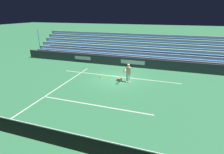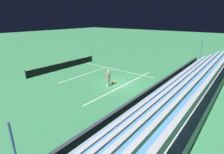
{
  "view_description": "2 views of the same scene",
  "coord_description": "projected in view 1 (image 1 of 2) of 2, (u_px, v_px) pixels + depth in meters",
  "views": [
    {
      "loc": [
        -4.53,
        15.27,
        6.06
      ],
      "look_at": [
        -0.0,
        1.47,
        0.66
      ],
      "focal_mm": 28.0,
      "sensor_mm": 36.0,
      "label": 1
    },
    {
      "loc": [
        -14.46,
        -10.22,
        6.87
      ],
      "look_at": [
        -1.22,
        0.2,
        1.09
      ],
      "focal_mm": 28.0,
      "sensor_mm": 36.0,
      "label": 2
    }
  ],
  "objects": [
    {
      "name": "ground_plane",
      "position": [
        117.0,
        78.0,
        17.03
      ],
      "size": [
        160.0,
        160.0,
        0.0
      ],
      "primitive_type": "plane",
      "color": "#337A4C"
    },
    {
      "name": "tennis_ball_on_baseline",
      "position": [
        111.0,
        80.0,
        16.6
      ],
      "size": [
        0.07,
        0.07,
        0.07
      ],
      "primitive_type": "sphere",
      "color": "#CCE533",
      "rests_on": "ground"
    },
    {
      "name": "tennis_player",
      "position": [
        128.0,
        73.0,
        15.77
      ],
      "size": [
        0.58,
        0.99,
        1.71
      ],
      "color": "silver",
      "rests_on": "ground"
    },
    {
      "name": "back_wall_sponsor_board",
      "position": [
        127.0,
        62.0,
        20.58
      ],
      "size": [
        27.83,
        0.25,
        1.1
      ],
      "color": "#2D333D",
      "rests_on": "ground"
    },
    {
      "name": "tennis_net",
      "position": [
        58.0,
        138.0,
        8.24
      ],
      "size": [
        11.09,
        0.09,
        1.07
      ],
      "color": "#33383D",
      "rests_on": "ground"
    },
    {
      "name": "water_bottle",
      "position": [
        100.0,
        77.0,
        17.09
      ],
      "size": [
        0.07,
        0.07,
        0.22
      ],
      "primitive_type": "cylinder",
      "color": "yellow",
      "rests_on": "ground"
    },
    {
      "name": "tennis_ball_near_player",
      "position": [
        75.0,
        79.0,
        16.74
      ],
      "size": [
        0.07,
        0.07,
        0.07
      ],
      "primitive_type": "sphere",
      "color": "#CCE533",
      "rests_on": "ground"
    },
    {
      "name": "bleacher_stand",
      "position": [
        132.0,
        55.0,
        22.83
      ],
      "size": [
        26.44,
        4.0,
        3.85
      ],
      "color": "#9EA3A8",
      "rests_on": "ground"
    },
    {
      "name": "tennis_ball_far_right",
      "position": [
        108.0,
        77.0,
        17.39
      ],
      "size": [
        0.07,
        0.07,
        0.07
      ],
      "primitive_type": "sphere",
      "color": "#CCE533",
      "rests_on": "ground"
    },
    {
      "name": "tennis_ball_toward_net",
      "position": [
        107.0,
        99.0,
        12.85
      ],
      "size": [
        0.07,
        0.07,
        0.07
      ],
      "primitive_type": "sphere",
      "color": "#CCE533",
      "rests_on": "ground"
    },
    {
      "name": "tennis_ball_by_box",
      "position": [
        151.0,
        85.0,
        15.35
      ],
      "size": [
        0.07,
        0.07,
        0.07
      ],
      "primitive_type": "sphere",
      "color": "#CCE533",
      "rests_on": "ground"
    },
    {
      "name": "tennis_ball_midcourt",
      "position": [
        123.0,
        76.0,
        17.67
      ],
      "size": [
        0.07,
        0.07,
        0.07
      ],
      "primitive_type": "sphere",
      "color": "#CCE533",
      "rests_on": "ground"
    },
    {
      "name": "court_sideline_white",
      "position": [
        56.0,
        89.0,
        14.67
      ],
      "size": [
        0.1,
        12.0,
        0.01
      ],
      "primitive_type": "cube",
      "color": "white",
      "rests_on": "ground"
    },
    {
      "name": "court_baseline_white",
      "position": [
        118.0,
        77.0,
        17.48
      ],
      "size": [
        12.0,
        0.1,
        0.01
      ],
      "primitive_type": "cube",
      "color": "white",
      "rests_on": "ground"
    },
    {
      "name": "ball_box_cardboard",
      "position": [
        119.0,
        80.0,
        16.34
      ],
      "size": [
        0.44,
        0.36,
        0.26
      ],
      "primitive_type": "cube",
      "rotation": [
        0.0,
        0.0,
        -0.15
      ],
      "color": "#A87F51",
      "rests_on": "ground"
    },
    {
      "name": "court_service_line_white",
      "position": [
        94.0,
        105.0,
        12.13
      ],
      "size": [
        8.22,
        0.1,
        0.01
      ],
      "primitive_type": "cube",
      "color": "white",
      "rests_on": "ground"
    }
  ]
}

